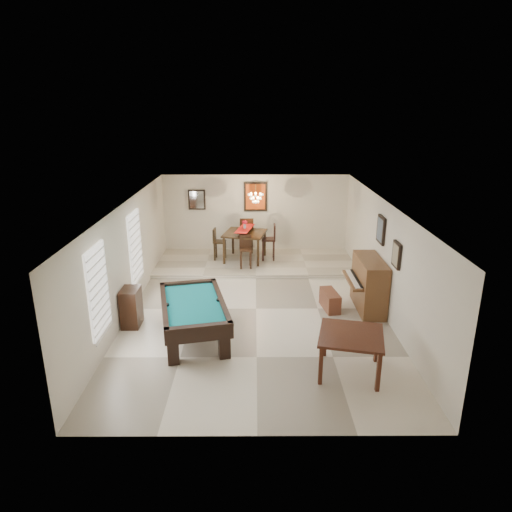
{
  "coord_description": "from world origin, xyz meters",
  "views": [
    {
      "loc": [
        -0.05,
        -10.11,
        4.68
      ],
      "look_at": [
        0.0,
        0.6,
        1.15
      ],
      "focal_mm": 32.0,
      "sensor_mm": 36.0,
      "label": 1
    }
  ],
  "objects_px": {
    "dining_table": "(245,244)",
    "piano_bench": "(330,300)",
    "upright_piano": "(363,284)",
    "flower_vase": "(245,224)",
    "pool_table": "(194,320)",
    "dining_chair_east": "(268,242)",
    "apothecary_chest": "(131,307)",
    "chandelier": "(256,195)",
    "square_table": "(350,353)",
    "dining_chair_south": "(246,252)",
    "dining_chair_west": "(220,244)",
    "dining_chair_north": "(247,235)"
  },
  "relations": [
    {
      "from": "flower_vase",
      "to": "dining_chair_west",
      "type": "distance_m",
      "value": 1.01
    },
    {
      "from": "pool_table",
      "to": "dining_chair_south",
      "type": "height_order",
      "value": "dining_chair_south"
    },
    {
      "from": "apothecary_chest",
      "to": "flower_vase",
      "type": "xyz_separation_m",
      "value": [
        2.45,
        4.24,
        0.81
      ]
    },
    {
      "from": "apothecary_chest",
      "to": "dining_chair_east",
      "type": "height_order",
      "value": "dining_chair_east"
    },
    {
      "from": "square_table",
      "to": "piano_bench",
      "type": "height_order",
      "value": "square_table"
    },
    {
      "from": "pool_table",
      "to": "dining_chair_west",
      "type": "bearing_deg",
      "value": 74.78
    },
    {
      "from": "apothecary_chest",
      "to": "chandelier",
      "type": "height_order",
      "value": "chandelier"
    },
    {
      "from": "dining_table",
      "to": "piano_bench",
      "type": "bearing_deg",
      "value": -57.99
    },
    {
      "from": "square_table",
      "to": "flower_vase",
      "type": "relative_size",
      "value": 4.26
    },
    {
      "from": "piano_bench",
      "to": "apothecary_chest",
      "type": "distance_m",
      "value": 4.65
    },
    {
      "from": "square_table",
      "to": "upright_piano",
      "type": "xyz_separation_m",
      "value": [
        0.85,
        2.78,
        0.24
      ]
    },
    {
      "from": "square_table",
      "to": "dining_chair_east",
      "type": "bearing_deg",
      "value": 101.94
    },
    {
      "from": "dining_chair_east",
      "to": "piano_bench",
      "type": "bearing_deg",
      "value": 22.9
    },
    {
      "from": "piano_bench",
      "to": "dining_chair_south",
      "type": "height_order",
      "value": "dining_chair_south"
    },
    {
      "from": "upright_piano",
      "to": "dining_table",
      "type": "bearing_deg",
      "value": 130.49
    },
    {
      "from": "flower_vase",
      "to": "chandelier",
      "type": "distance_m",
      "value": 1.02
    },
    {
      "from": "square_table",
      "to": "dining_table",
      "type": "height_order",
      "value": "dining_table"
    },
    {
      "from": "flower_vase",
      "to": "dining_chair_south",
      "type": "height_order",
      "value": "flower_vase"
    },
    {
      "from": "piano_bench",
      "to": "dining_chair_south",
      "type": "xyz_separation_m",
      "value": [
        -2.08,
        2.66,
        0.38
      ]
    },
    {
      "from": "piano_bench",
      "to": "dining_chair_west",
      "type": "bearing_deg",
      "value": 130.21
    },
    {
      "from": "flower_vase",
      "to": "dining_chair_north",
      "type": "bearing_deg",
      "value": 86.68
    },
    {
      "from": "dining_chair_west",
      "to": "dining_chair_south",
      "type": "bearing_deg",
      "value": -127.19
    },
    {
      "from": "piano_bench",
      "to": "dining_chair_east",
      "type": "distance_m",
      "value": 3.71
    },
    {
      "from": "dining_table",
      "to": "dining_chair_west",
      "type": "distance_m",
      "value": 0.78
    },
    {
      "from": "pool_table",
      "to": "upright_piano",
      "type": "distance_m",
      "value": 4.14
    },
    {
      "from": "piano_bench",
      "to": "flower_vase",
      "type": "relative_size",
      "value": 2.99
    },
    {
      "from": "dining_chair_south",
      "to": "piano_bench",
      "type": "bearing_deg",
      "value": -55.51
    },
    {
      "from": "dining_table",
      "to": "flower_vase",
      "type": "relative_size",
      "value": 4.54
    },
    {
      "from": "chandelier",
      "to": "square_table",
      "type": "bearing_deg",
      "value": -74.1
    },
    {
      "from": "pool_table",
      "to": "dining_chair_east",
      "type": "relative_size",
      "value": 2.11
    },
    {
      "from": "dining_chair_south",
      "to": "dining_chair_west",
      "type": "xyz_separation_m",
      "value": [
        -0.81,
        0.77,
        0.01
      ]
    },
    {
      "from": "dining_table",
      "to": "chandelier",
      "type": "relative_size",
      "value": 2.01
    },
    {
      "from": "flower_vase",
      "to": "dining_chair_west",
      "type": "bearing_deg",
      "value": 177.12
    },
    {
      "from": "dining_table",
      "to": "dining_chair_east",
      "type": "distance_m",
      "value": 0.73
    },
    {
      "from": "square_table",
      "to": "dining_chair_west",
      "type": "distance_m",
      "value": 6.81
    },
    {
      "from": "upright_piano",
      "to": "flower_vase",
      "type": "relative_size",
      "value": 5.71
    },
    {
      "from": "piano_bench",
      "to": "flower_vase",
      "type": "distance_m",
      "value": 4.12
    },
    {
      "from": "piano_bench",
      "to": "pool_table",
      "type": "bearing_deg",
      "value": -155.31
    },
    {
      "from": "piano_bench",
      "to": "chandelier",
      "type": "xyz_separation_m",
      "value": [
        -1.79,
        3.2,
        1.98
      ]
    },
    {
      "from": "flower_vase",
      "to": "piano_bench",
      "type": "bearing_deg",
      "value": -57.99
    },
    {
      "from": "upright_piano",
      "to": "flower_vase",
      "type": "height_order",
      "value": "flower_vase"
    },
    {
      "from": "dining_chair_south",
      "to": "flower_vase",
      "type": "bearing_deg",
      "value": 89.27
    },
    {
      "from": "dining_chair_east",
      "to": "flower_vase",
      "type": "bearing_deg",
      "value": -87.16
    },
    {
      "from": "apothecary_chest",
      "to": "dining_chair_east",
      "type": "bearing_deg",
      "value": 53.32
    },
    {
      "from": "apothecary_chest",
      "to": "piano_bench",
      "type": "bearing_deg",
      "value": 10.53
    },
    {
      "from": "square_table",
      "to": "chandelier",
      "type": "height_order",
      "value": "chandelier"
    },
    {
      "from": "square_table",
      "to": "dining_chair_east",
      "type": "height_order",
      "value": "dining_chair_east"
    },
    {
      "from": "piano_bench",
      "to": "dining_chair_east",
      "type": "relative_size",
      "value": 0.71
    },
    {
      "from": "piano_bench",
      "to": "flower_vase",
      "type": "height_order",
      "value": "flower_vase"
    },
    {
      "from": "square_table",
      "to": "dining_table",
      "type": "distance_m",
      "value": 6.49
    }
  ]
}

